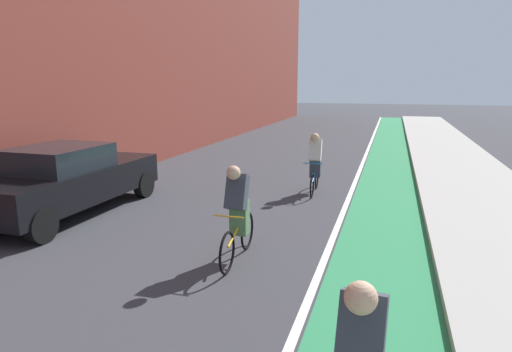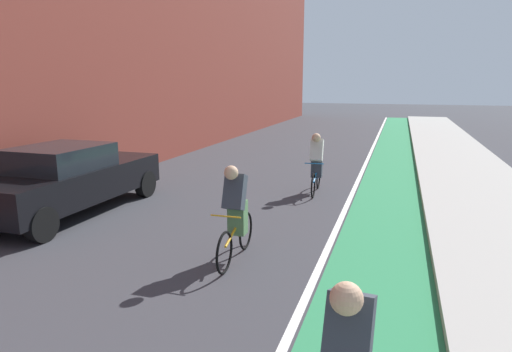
% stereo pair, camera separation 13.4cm
% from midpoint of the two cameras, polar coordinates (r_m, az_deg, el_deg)
% --- Properties ---
extents(ground_plane, '(96.14, 96.14, 0.00)m').
position_cam_midpoint_polar(ground_plane, '(15.08, 3.24, 1.16)').
color(ground_plane, '#38383D').
extents(bike_lane_paint, '(1.60, 43.70, 0.00)m').
position_cam_midpoint_polar(bike_lane_paint, '(16.61, 16.69, 1.69)').
color(bike_lane_paint, '#2D8451').
rests_on(bike_lane_paint, ground).
extents(lane_divider_stripe, '(0.12, 43.70, 0.00)m').
position_cam_midpoint_polar(lane_divider_stripe, '(16.64, 13.59, 1.89)').
color(lane_divider_stripe, white).
rests_on(lane_divider_stripe, ground).
extents(sidewalk_right, '(2.93, 43.70, 0.14)m').
position_cam_midpoint_polar(sidewalk_right, '(16.74, 24.46, 1.43)').
color(sidewalk_right, '#A8A59E').
rests_on(sidewalk_right, ground).
extents(parked_sedan_black, '(1.88, 4.54, 1.53)m').
position_cam_midpoint_polar(parked_sedan_black, '(10.46, -23.79, -0.35)').
color(parked_sedan_black, black).
rests_on(parked_sedan_black, ground).
extents(cyclist_trailing, '(0.48, 1.71, 1.61)m').
position_cam_midpoint_polar(cyclist_trailing, '(7.04, -2.92, -4.46)').
color(cyclist_trailing, black).
rests_on(cyclist_trailing, ground).
extents(cyclist_far, '(0.48, 1.69, 1.60)m').
position_cam_midpoint_polar(cyclist_far, '(11.50, 7.37, 1.73)').
color(cyclist_far, black).
rests_on(cyclist_far, ground).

